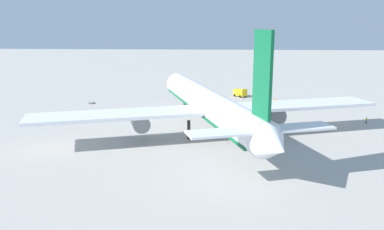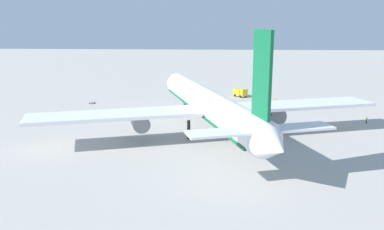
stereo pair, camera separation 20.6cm
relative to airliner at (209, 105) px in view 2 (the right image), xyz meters
name	(u,v)px [view 2 (the right image)]	position (x,y,z in m)	size (l,w,h in m)	color
ground_plane	(207,134)	(1.31, 0.48, -6.96)	(600.00, 600.00, 0.00)	#ADA8A0
airliner	(209,105)	(0.00, 0.00, 0.00)	(70.28, 75.57, 23.63)	white
service_truck_3	(241,92)	(49.15, -9.72, -5.48)	(5.09, 4.71, 2.81)	yellow
baggage_cart_0	(92,103)	(34.61, 37.54, -6.70)	(2.96, 1.95, 0.40)	gray
ground_worker_0	(275,100)	(38.64, -19.92, -6.12)	(0.47, 0.47, 1.67)	navy
ground_worker_1	(367,120)	(13.20, -39.13, -6.13)	(0.53, 0.53, 1.64)	#3F3F47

